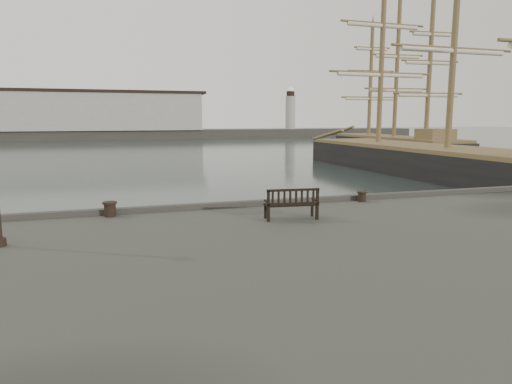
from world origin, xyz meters
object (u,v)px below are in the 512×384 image
at_px(bollard_right, 362,196).
at_px(tall_ship_main, 446,169).
at_px(bench, 291,209).
at_px(bollard_left, 110,209).
at_px(tall_ship_far, 393,150).

distance_m(bollard_right, tall_ship_main, 22.08).
xyz_separation_m(bench, tall_ship_main, (19.76, 16.93, -1.19)).
height_order(bench, bollard_right, bench).
distance_m(bollard_left, tall_ship_main, 29.11).
distance_m(bench, bollard_left, 5.60).
relative_size(bollard_left, tall_ship_main, 0.01).
xyz_separation_m(bollard_left, tall_ship_far, (33.61, 34.87, -1.08)).
relative_size(bollard_right, tall_ship_main, 0.01).
height_order(bench, tall_ship_far, tall_ship_far).
height_order(bollard_right, tall_ship_main, tall_ship_main).
bearing_deg(bollard_left, tall_ship_far, 46.06).
relative_size(bench, bollard_left, 3.58).
bearing_deg(bollard_left, bollard_right, -0.33).
xyz_separation_m(bench, bollard_right, (3.56, 1.97, -0.11)).
xyz_separation_m(bollard_right, tall_ship_far, (24.82, 34.92, -1.04)).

